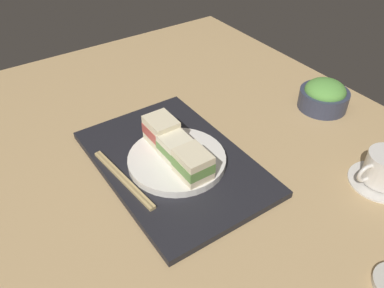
# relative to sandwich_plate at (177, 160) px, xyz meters

# --- Properties ---
(ground_plane) EXTENTS (1.40, 1.00, 0.03)m
(ground_plane) POSITION_rel_sandwich_plate_xyz_m (0.04, 0.07, -0.04)
(ground_plane) COLOR tan
(serving_tray) EXTENTS (0.42, 0.28, 0.01)m
(serving_tray) POSITION_rel_sandwich_plate_xyz_m (-0.01, -0.00, -0.02)
(serving_tray) COLOR black
(serving_tray) RESTS_ON ground_plane
(sandwich_plate) EXTENTS (0.21, 0.21, 0.02)m
(sandwich_plate) POSITION_rel_sandwich_plate_xyz_m (0.00, 0.00, 0.00)
(sandwich_plate) COLOR white
(sandwich_plate) RESTS_ON serving_tray
(sandwich_near) EXTENTS (0.07, 0.06, 0.06)m
(sandwich_near) POSITION_rel_sandwich_plate_xyz_m (-0.06, 0.00, 0.04)
(sandwich_near) COLOR beige
(sandwich_near) RESTS_ON sandwich_plate
(sandwich_middle) EXTENTS (0.07, 0.06, 0.05)m
(sandwich_middle) POSITION_rel_sandwich_plate_xyz_m (0.00, 0.00, 0.03)
(sandwich_middle) COLOR #EFE5C1
(sandwich_middle) RESTS_ON sandwich_plate
(sandwich_far) EXTENTS (0.07, 0.06, 0.05)m
(sandwich_far) POSITION_rel_sandwich_plate_xyz_m (0.06, -0.00, 0.04)
(sandwich_far) COLOR beige
(sandwich_far) RESTS_ON sandwich_plate
(salad_bowl) EXTENTS (0.12, 0.12, 0.08)m
(salad_bowl) POSITION_rel_sandwich_plate_xyz_m (0.01, 0.44, 0.01)
(salad_bowl) COLOR #33384C
(salad_bowl) RESTS_ON ground_plane
(chopsticks_pair) EXTENTS (0.21, 0.03, 0.01)m
(chopsticks_pair) POSITION_rel_sandwich_plate_xyz_m (-0.02, -0.12, -0.00)
(chopsticks_pair) COLOR tan
(chopsticks_pair) RESTS_ON serving_tray
(coffee_cup) EXTENTS (0.13, 0.13, 0.07)m
(coffee_cup) POSITION_rel_sandwich_plate_xyz_m (0.27, 0.32, 0.01)
(coffee_cup) COLOR silver
(coffee_cup) RESTS_ON ground_plane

